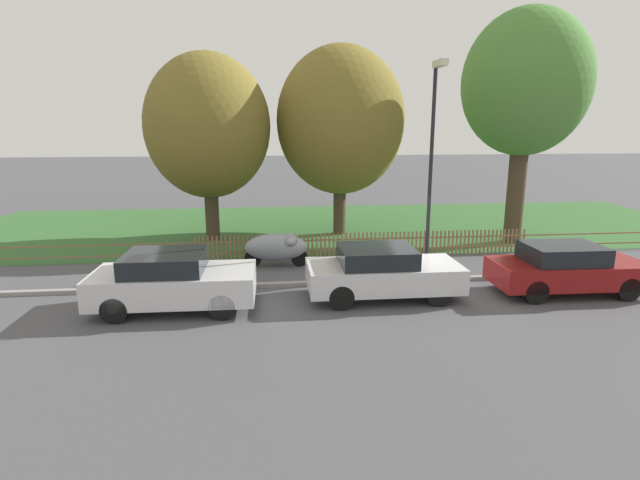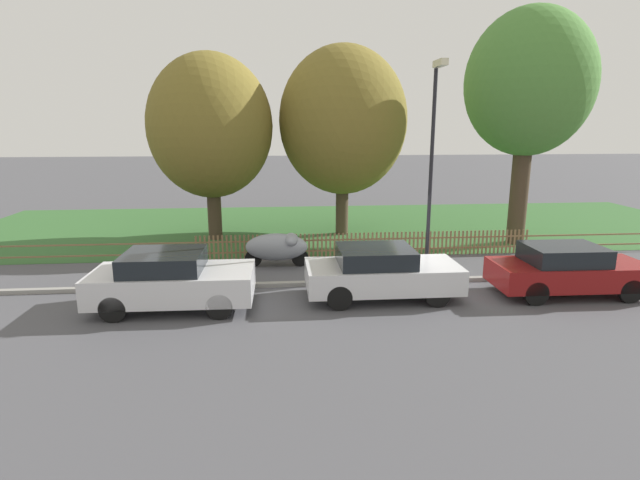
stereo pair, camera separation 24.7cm
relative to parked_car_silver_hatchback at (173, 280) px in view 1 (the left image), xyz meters
The scene contains 12 objects.
ground_plane 5.91m from the parked_car_silver_hatchback, 13.18° to the left, with size 120.00×120.00×0.00m, color #4C4C51.
kerb_stone 5.93m from the parked_car_silver_hatchback, 14.12° to the left, with size 32.92×0.20×0.12m, color gray.
grass_strip 11.47m from the parked_car_silver_hatchback, 60.06° to the left, with size 32.92×10.92×0.01m, color #33602D.
park_fence 7.26m from the parked_car_silver_hatchback, 38.04° to the left, with size 32.92×0.05×0.85m.
parked_car_silver_hatchback is the anchor object (origin of this frame).
parked_car_black_saloon 5.35m from the parked_car_silver_hatchback, ahead, with size 4.02×1.83×1.37m.
parked_car_navy_estate 10.39m from the parked_car_silver_hatchback, ahead, with size 4.08×1.72×1.36m.
covered_motorcycle 4.41m from the parked_car_silver_hatchback, 52.70° to the left, with size 2.06×0.96×1.09m.
tree_nearest_kerb 8.57m from the parked_car_silver_hatchback, 88.64° to the left, with size 4.76×4.76×7.16m.
tree_behind_motorcycle 10.53m from the parked_car_silver_hatchback, 56.82° to the left, with size 5.10×5.10×7.56m.
tree_mid_park 14.23m from the parked_car_silver_hatchback, 26.77° to the left, with size 4.57×4.57×8.60m.
street_lamp 8.00m from the parked_car_silver_hatchback, 15.14° to the left, with size 0.20×0.79×6.19m.
Camera 1 is at (-3.32, -13.43, 4.51)m, focal length 28.00 mm.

